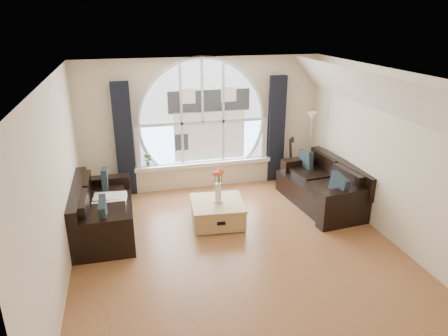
# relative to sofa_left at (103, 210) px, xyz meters

# --- Properties ---
(ground) EXTENTS (5.00, 5.50, 0.01)m
(ground) POSITION_rel_sofa_left_xyz_m (2.04, -1.13, -0.40)
(ground) COLOR brown
(ground) RESTS_ON ground
(ceiling) EXTENTS (5.00, 5.50, 0.01)m
(ceiling) POSITION_rel_sofa_left_xyz_m (2.04, -1.13, 2.30)
(ceiling) COLOR silver
(ceiling) RESTS_ON ground
(wall_back) EXTENTS (5.00, 0.01, 2.70)m
(wall_back) POSITION_rel_sofa_left_xyz_m (2.04, 1.62, 0.95)
(wall_back) COLOR beige
(wall_back) RESTS_ON ground
(wall_front) EXTENTS (5.00, 0.01, 2.70)m
(wall_front) POSITION_rel_sofa_left_xyz_m (2.04, -3.88, 0.95)
(wall_front) COLOR beige
(wall_front) RESTS_ON ground
(wall_left) EXTENTS (0.01, 5.50, 2.70)m
(wall_left) POSITION_rel_sofa_left_xyz_m (-0.46, -1.13, 0.95)
(wall_left) COLOR beige
(wall_left) RESTS_ON ground
(wall_right) EXTENTS (0.01, 5.50, 2.70)m
(wall_right) POSITION_rel_sofa_left_xyz_m (4.54, -1.13, 0.95)
(wall_right) COLOR beige
(wall_right) RESTS_ON ground
(attic_slope) EXTENTS (0.92, 5.50, 0.72)m
(attic_slope) POSITION_rel_sofa_left_xyz_m (4.24, -1.13, 1.95)
(attic_slope) COLOR silver
(attic_slope) RESTS_ON ground
(arched_window) EXTENTS (2.60, 0.06, 2.15)m
(arched_window) POSITION_rel_sofa_left_xyz_m (2.04, 1.59, 1.23)
(arched_window) COLOR silver
(arched_window) RESTS_ON wall_back
(window_sill) EXTENTS (2.90, 0.22, 0.08)m
(window_sill) POSITION_rel_sofa_left_xyz_m (2.04, 1.52, 0.11)
(window_sill) COLOR white
(window_sill) RESTS_ON wall_back
(window_frame) EXTENTS (2.76, 0.08, 2.15)m
(window_frame) POSITION_rel_sofa_left_xyz_m (2.04, 1.56, 1.23)
(window_frame) COLOR white
(window_frame) RESTS_ON wall_back
(neighbor_house) EXTENTS (1.70, 0.02, 1.50)m
(neighbor_house) POSITION_rel_sofa_left_xyz_m (2.19, 1.57, 1.10)
(neighbor_house) COLOR silver
(neighbor_house) RESTS_ON wall_back
(curtain_left) EXTENTS (0.35, 0.12, 2.30)m
(curtain_left) POSITION_rel_sofa_left_xyz_m (0.44, 1.50, 0.75)
(curtain_left) COLOR black
(curtain_left) RESTS_ON ground
(curtain_right) EXTENTS (0.35, 0.12, 2.30)m
(curtain_right) POSITION_rel_sofa_left_xyz_m (3.64, 1.50, 0.75)
(curtain_right) COLOR black
(curtain_right) RESTS_ON ground
(sofa_left) EXTENTS (0.99, 1.94, 0.86)m
(sofa_left) POSITION_rel_sofa_left_xyz_m (0.00, 0.00, 0.00)
(sofa_left) COLOR black
(sofa_left) RESTS_ON ground
(sofa_right) EXTENTS (1.16, 2.03, 0.86)m
(sofa_right) POSITION_rel_sofa_left_xyz_m (4.06, 0.05, 0.00)
(sofa_right) COLOR black
(sofa_right) RESTS_ON ground
(coffee_chest) EXTENTS (0.98, 0.98, 0.44)m
(coffee_chest) POSITION_rel_sofa_left_xyz_m (1.94, -0.18, -0.18)
(coffee_chest) COLOR tan
(coffee_chest) RESTS_ON ground
(throw_blanket) EXTENTS (0.60, 0.60, 0.10)m
(throw_blanket) POSITION_rel_sofa_left_xyz_m (0.12, 0.08, 0.10)
(throw_blanket) COLOR silver
(throw_blanket) RESTS_ON sofa_left
(vase_flowers) EXTENTS (0.24, 0.24, 0.70)m
(vase_flowers) POSITION_rel_sofa_left_xyz_m (1.95, -0.17, 0.39)
(vase_flowers) COLOR white
(vase_flowers) RESTS_ON coffee_chest
(floor_lamp) EXTENTS (0.24, 0.24, 1.60)m
(floor_lamp) POSITION_rel_sofa_left_xyz_m (4.24, 1.06, 0.40)
(floor_lamp) COLOR #B2B2B2
(floor_lamp) RESTS_ON ground
(guitar) EXTENTS (0.37, 0.25, 1.06)m
(guitar) POSITION_rel_sofa_left_xyz_m (3.89, 1.28, 0.13)
(guitar) COLOR brown
(guitar) RESTS_ON ground
(potted_plant) EXTENTS (0.16, 0.11, 0.28)m
(potted_plant) POSITION_rel_sofa_left_xyz_m (0.87, 1.52, 0.29)
(potted_plant) COLOR #1E6023
(potted_plant) RESTS_ON window_sill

